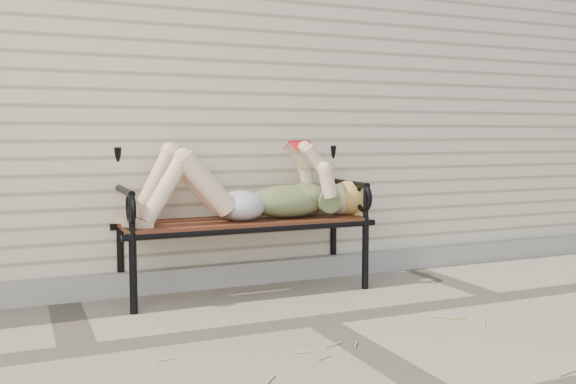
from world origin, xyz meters
name	(u,v)px	position (x,y,z in m)	size (l,w,h in m)	color
ground	(318,320)	(0.00, 0.00, 0.00)	(80.00, 80.00, 0.00)	gray
house_wall	(181,84)	(0.00, 3.00, 1.50)	(8.00, 4.00, 3.00)	beige
foundation_strip	(256,272)	(0.00, 0.97, 0.07)	(8.00, 0.10, 0.15)	#A09D91
garden_bench	(240,195)	(-0.15, 0.87, 0.62)	(1.71, 0.68, 1.11)	black
reading_woman	(249,191)	(-0.13, 0.73, 0.66)	(1.62, 0.37, 0.51)	#0A334B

